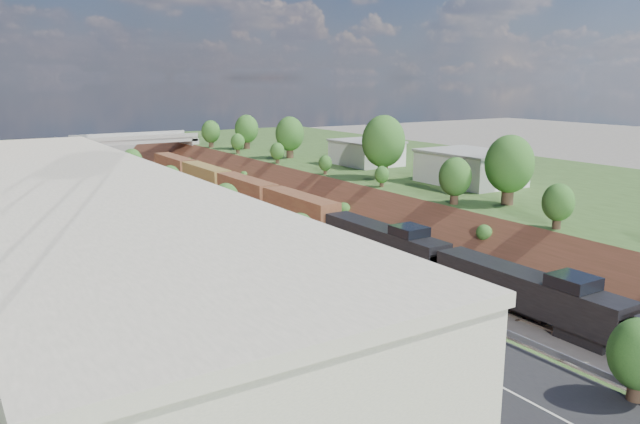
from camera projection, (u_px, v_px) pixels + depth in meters
platform_right at (475, 187)px, 93.42m from camera, size 44.00×180.00×5.00m
embankment_left at (198, 244)px, 70.98m from camera, size 10.00×180.00×10.00m
embankment_right at (355, 221)px, 82.46m from camera, size 10.00×180.00×10.00m
rail_left_track at (264, 234)px, 75.35m from camera, size 1.58×180.00×0.18m
rail_right_track at (301, 228)px, 78.06m from camera, size 1.58×180.00×0.18m
road at (157, 205)px, 67.57m from camera, size 8.00×180.00×0.10m
guardrail at (193, 197)px, 69.44m from camera, size 0.10×171.00×0.70m
commercial_building at (75, 229)px, 42.13m from camera, size 14.30×62.30×7.00m
overpass at (135, 146)px, 126.94m from camera, size 24.50×8.30×7.40m
white_building_near at (470, 169)px, 80.90m from camera, size 9.00×12.00×4.00m
white_building_far at (366, 153)px, 98.87m from camera, size 8.00×10.00×3.60m
tree_right_large at (509, 165)px, 67.08m from camera, size 5.25×5.25×7.61m
tree_left_crest at (437, 281)px, 36.02m from camera, size 2.45×2.45×3.55m
freight_train at (307, 212)px, 76.35m from camera, size 2.87×116.01×4.55m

